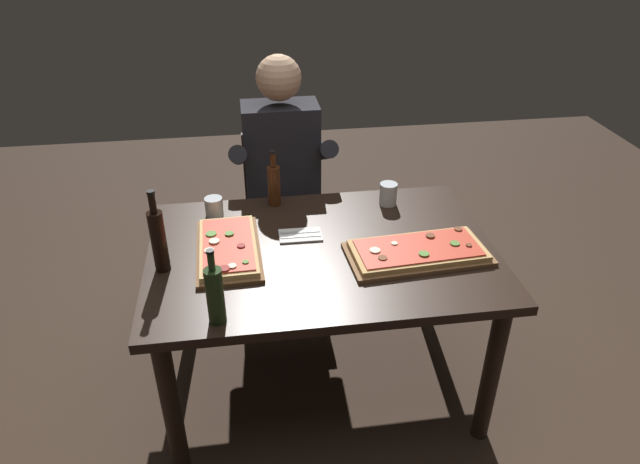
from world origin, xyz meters
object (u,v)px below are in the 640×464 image
object	(u,v)px
oil_bottle_amber	(274,184)
vinegar_bottle_green	(215,294)
tumbler_far_side	(214,208)
diner_chair	(282,206)
dining_table	(322,268)
pizza_rectangular_front	(418,252)
tumbler_near_camera	(388,194)
wine_bottle_dark	(158,239)
pizza_rectangular_left	(228,248)
seated_diner	(283,173)

from	to	relation	value
oil_bottle_amber	vinegar_bottle_green	size ratio (longest dim) A/B	0.94
oil_bottle_amber	tumbler_far_side	bearing A→B (deg)	-166.59
tumbler_far_side	diner_chair	world-z (taller)	diner_chair
tumbler_far_side	dining_table	bearing A→B (deg)	-38.45
pizza_rectangular_front	vinegar_bottle_green	bearing A→B (deg)	-159.90
oil_bottle_amber	tumbler_near_camera	bearing A→B (deg)	-8.05
dining_table	wine_bottle_dark	size ratio (longest dim) A/B	4.15
diner_chair	tumbler_near_camera	bearing A→B (deg)	-48.95
pizza_rectangular_left	diner_chair	bearing A→B (deg)	71.10
pizza_rectangular_front	oil_bottle_amber	bearing A→B (deg)	135.71
tumbler_far_side	diner_chair	bearing A→B (deg)	56.37
vinegar_bottle_green	diner_chair	world-z (taller)	vinegar_bottle_green
tumbler_far_side	seated_diner	distance (m)	0.52
pizza_rectangular_front	vinegar_bottle_green	size ratio (longest dim) A/B	2.04
dining_table	vinegar_bottle_green	size ratio (longest dim) A/B	4.92
vinegar_bottle_green	diner_chair	size ratio (longest dim) A/B	0.33
wine_bottle_dark	tumbler_near_camera	xyz separation A→B (m)	(0.98, 0.39, -0.08)
pizza_rectangular_front	diner_chair	size ratio (longest dim) A/B	0.67
dining_table	pizza_rectangular_front	bearing A→B (deg)	-16.03
pizza_rectangular_left	oil_bottle_amber	bearing A→B (deg)	60.23
tumbler_far_side	tumbler_near_camera	bearing A→B (deg)	-0.56
pizza_rectangular_front	vinegar_bottle_green	xyz separation A→B (m)	(-0.78, -0.29, 0.09)
pizza_rectangular_left	oil_bottle_amber	size ratio (longest dim) A/B	1.83
dining_table	diner_chair	bearing A→B (deg)	96.23
pizza_rectangular_left	tumbler_near_camera	size ratio (longest dim) A/B	4.74
pizza_rectangular_front	pizza_rectangular_left	world-z (taller)	same
tumbler_near_camera	wine_bottle_dark	bearing A→B (deg)	-158.34
pizza_rectangular_front	seated_diner	size ratio (longest dim) A/B	0.44
oil_bottle_amber	tumbler_far_side	distance (m)	0.29
wine_bottle_dark	diner_chair	bearing A→B (deg)	59.71
dining_table	tumbler_far_side	xyz separation A→B (m)	(-0.43, 0.34, 0.13)
pizza_rectangular_front	wine_bottle_dark	xyz separation A→B (m)	(-0.99, 0.05, 0.12)
tumbler_far_side	seated_diner	xyz separation A→B (m)	(0.34, 0.39, -0.03)
dining_table	tumbler_near_camera	world-z (taller)	tumbler_near_camera
dining_table	vinegar_bottle_green	bearing A→B (deg)	-136.50
oil_bottle_amber	seated_diner	world-z (taller)	seated_diner
seated_diner	diner_chair	bearing A→B (deg)	90.00
pizza_rectangular_front	oil_bottle_amber	size ratio (longest dim) A/B	2.18
oil_bottle_amber	tumbler_far_side	xyz separation A→B (m)	(-0.27, -0.07, -0.07)
wine_bottle_dark	vinegar_bottle_green	distance (m)	0.40
pizza_rectangular_left	tumbler_near_camera	distance (m)	0.80
seated_diner	dining_table	bearing A→B (deg)	-82.76
tumbler_far_side	seated_diner	bearing A→B (deg)	49.00
pizza_rectangular_front	pizza_rectangular_left	bearing A→B (deg)	169.59
diner_chair	seated_diner	size ratio (longest dim) A/B	0.65
pizza_rectangular_front	tumbler_far_side	world-z (taller)	tumbler_far_side
tumbler_near_camera	seated_diner	xyz separation A→B (m)	(-0.45, 0.40, -0.05)
pizza_rectangular_left	seated_diner	distance (m)	0.76
oil_bottle_amber	seated_diner	distance (m)	0.35
wine_bottle_dark	vinegar_bottle_green	size ratio (longest dim) A/B	1.19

